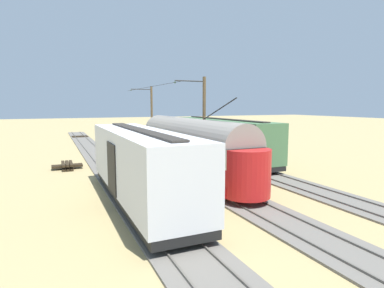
{
  "coord_description": "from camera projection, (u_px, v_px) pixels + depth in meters",
  "views": [
    {
      "loc": [
        9.38,
        24.2,
        5.29
      ],
      "look_at": [
        -0.27,
        2.43,
        2.34
      ],
      "focal_mm": 29.77,
      "sensor_mm": 36.0,
      "label": 1
    }
  ],
  "objects": [
    {
      "name": "ground_plane",
      "position": [
        177.0,
        169.0,
        26.38
      ],
      "size": [
        220.0,
        220.0,
        0.0
      ],
      "primitive_type": "plane",
      "color": "tan"
    },
    {
      "name": "track_streetcar_siding",
      "position": [
        229.0,
        163.0,
        28.74
      ],
      "size": [
        2.8,
        80.0,
        0.18
      ],
      "color": "#666059",
      "rests_on": "ground"
    },
    {
      "name": "track_adjacent_siding",
      "position": [
        176.0,
        168.0,
        26.66
      ],
      "size": [
        2.8,
        80.0,
        0.18
      ],
      "color": "#666059",
      "rests_on": "ground"
    },
    {
      "name": "track_third_siding",
      "position": [
        113.0,
        173.0,
        24.57
      ],
      "size": [
        2.8,
        80.0,
        0.18
      ],
      "color": "#666059",
      "rests_on": "ground"
    },
    {
      "name": "vintage_streetcar",
      "position": [
        190.0,
        146.0,
        23.7
      ],
      "size": [
        2.65,
        17.69,
        5.52
      ],
      "color": "red",
      "rests_on": "ground"
    },
    {
      "name": "boxcar_adjacent",
      "position": [
        140.0,
        164.0,
        16.88
      ],
      "size": [
        2.96,
        13.08,
        3.85
      ],
      "color": "silver",
      "rests_on": "ground"
    },
    {
      "name": "coach_far_siding",
      "position": [
        223.0,
        138.0,
        29.62
      ],
      "size": [
        2.96,
        14.5,
        3.85
      ],
      "color": "#477047",
      "rests_on": "ground"
    },
    {
      "name": "catenary_pole_foreground",
      "position": [
        151.0,
        115.0,
        41.41
      ],
      "size": [
        2.89,
        0.28,
        7.65
      ],
      "color": "brown",
      "rests_on": "ground"
    },
    {
      "name": "catenary_pole_mid_near",
      "position": [
        203.0,
        120.0,
        27.31
      ],
      "size": [
        2.89,
        0.28,
        7.65
      ],
      "color": "brown",
      "rests_on": "ground"
    },
    {
      "name": "overhead_wire_run",
      "position": [
        148.0,
        87.0,
        33.54
      ],
      "size": [
        2.68,
        19.54,
        0.18
      ],
      "color": "black",
      "rests_on": "ground"
    },
    {
      "name": "switch_stand",
      "position": [
        203.0,
        144.0,
        37.54
      ],
      "size": [
        0.5,
        0.3,
        1.24
      ],
      "color": "black",
      "rests_on": "ground"
    },
    {
      "name": "spare_tie_stack",
      "position": [
        67.0,
        166.0,
        26.3
      ],
      "size": [
        2.4,
        2.4,
        0.54
      ],
      "color": "#2D2316",
      "rests_on": "ground"
    }
  ]
}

